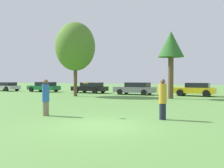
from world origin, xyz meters
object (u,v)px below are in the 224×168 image
person_thrower (46,97)px  parked_car_grey (135,88)px  parked_car_black (90,87)px  parked_car_yellow (195,89)px  parked_car_green (44,87)px  tree_1 (171,46)px  frisbee (86,83)px  parked_car_silver (6,86)px  person_catcher (163,99)px  tree_0 (75,47)px

person_thrower → parked_car_grey: person_thrower is taller
parked_car_black → parked_car_yellow: (12.27, -0.07, 0.04)m
parked_car_green → parked_car_grey: parked_car_grey is taller
person_thrower → tree_1: (3.63, 12.92, 3.77)m
tree_1 → frisbee: bearing=-97.6°
tree_1 → parked_car_silver: size_ratio=1.44×
person_catcher → tree_1: bearing=-92.4°
parked_car_black → parked_car_grey: (5.99, -0.51, 0.02)m
parked_car_silver → parked_car_green: 6.40m
tree_1 → parked_car_grey: bearing=140.7°
parked_car_yellow → parked_car_green: bearing=3.7°
frisbee → parked_car_grey: bearing=100.5°
person_thrower → frisbee: (1.99, 0.55, 0.73)m
parked_car_black → tree_0: bearing=106.0°
parked_car_silver → parked_car_green: (6.39, 0.39, 0.03)m
person_thrower → parked_car_green: bearing=117.0°
parked_car_green → parked_car_yellow: (19.01, 0.19, 0.04)m
frisbee → parked_car_grey: 16.46m
person_catcher → tree_0: 16.22m
parked_car_yellow → parked_car_black: bearing=2.8°
parked_car_silver → parked_car_yellow: 25.40m
person_thrower → parked_car_silver: person_thrower is taller
frisbee → parked_car_black: 18.96m
tree_0 → parked_car_green: tree_0 is taller
tree_0 → parked_car_green: size_ratio=1.70×
person_catcher → parked_car_silver: size_ratio=0.44×
frisbee → tree_1: size_ratio=0.04×
tree_0 → parked_car_grey: size_ratio=1.62×
tree_1 → parked_car_yellow: (1.64, 4.22, -3.98)m
parked_car_black → parked_car_green: bearing=5.4°
parked_car_silver → parked_car_grey: bearing=-176.4°
person_catcher → frisbee: 3.76m
parked_car_silver → parked_car_yellow: bearing=-175.5°
parked_car_silver → tree_0: bearing=165.4°
person_catcher → parked_car_black: bearing=-63.8°
parked_car_green → person_thrower: bearing=132.2°
frisbee → parked_car_yellow: 16.94m
person_thrower → parked_car_grey: size_ratio=0.39×
frisbee → parked_car_green: 22.74m
frisbee → tree_1: (1.64, 12.37, 3.04)m
person_catcher → parked_car_grey: person_catcher is taller
tree_0 → parked_car_yellow: 12.95m
person_thrower → person_catcher: 5.74m
parked_car_black → parked_car_grey: size_ratio=0.95×
tree_1 → parked_car_black: bearing=158.0°
frisbee → parked_car_black: bearing=118.3°
frisbee → tree_1: bearing=82.4°
parked_car_yellow → tree_0: bearing=28.2°
person_thrower → parked_car_black: bearing=100.1°
parked_car_grey → parked_car_yellow: parked_car_yellow is taller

